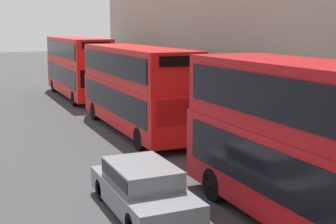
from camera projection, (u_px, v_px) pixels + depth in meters
The scene contains 3 objects.
bus_second_in_queue at pixel (136, 85), 23.06m from camera, with size 2.59×10.45×4.18m.
bus_third_in_queue at pixel (78, 65), 34.29m from camera, with size 2.59×10.73×4.37m.
car_hatchback at pixel (143, 187), 13.10m from camera, with size 1.84×4.40×1.37m.
Camera 1 is at (-6.21, -1.86, 5.14)m, focal length 50.00 mm.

